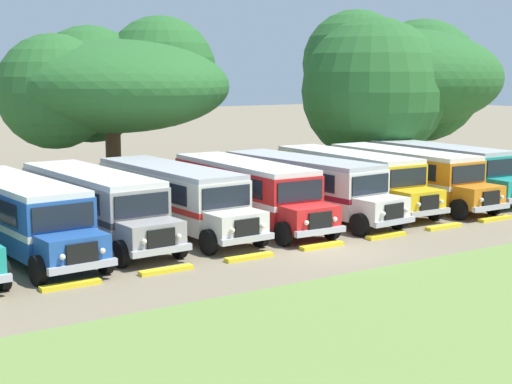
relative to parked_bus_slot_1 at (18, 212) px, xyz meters
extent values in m
plane|color=#84755B|center=(10.27, -6.09, -1.58)|extent=(220.00, 220.00, 0.00)
cube|color=olive|center=(10.27, -14.91, -1.58)|extent=(80.00, 11.13, 0.01)
cylinder|color=black|center=(-1.93, -4.89, -1.08)|extent=(0.32, 1.01, 1.00)
cube|color=#23519E|center=(-0.02, 0.31, -0.03)|extent=(3.16, 9.36, 2.10)
cube|color=silver|center=(-0.02, 0.31, -0.20)|extent=(3.19, 9.38, 0.24)
cube|color=black|center=(1.22, 0.70, 0.47)|extent=(0.62, 7.98, 0.80)
cube|color=silver|center=(-0.02, 0.31, 1.13)|extent=(3.07, 9.25, 0.22)
cube|color=#23519E|center=(0.36, -4.98, -0.56)|extent=(2.30, 1.56, 1.05)
cube|color=black|center=(0.42, -5.72, -0.53)|extent=(1.10, 0.18, 0.70)
cube|color=#B7B7BC|center=(0.42, -5.76, -0.96)|extent=(2.41, 0.37, 0.24)
cube|color=black|center=(0.31, -4.31, 0.47)|extent=(2.20, 0.22, 0.84)
sphere|color=#EAE5C6|center=(1.12, -5.72, -0.53)|extent=(0.20, 0.20, 0.20)
sphere|color=#EAE5C6|center=(-0.28, -5.82, -0.53)|extent=(0.20, 0.20, 0.20)
cylinder|color=black|center=(1.55, -4.79, -1.08)|extent=(0.35, 1.02, 1.00)
cylinder|color=black|center=(-0.84, -4.97, -1.08)|extent=(0.35, 1.02, 1.00)
cylinder|color=black|center=(0.96, 3.39, -1.08)|extent=(0.35, 1.02, 1.00)
cube|color=#9E9993|center=(3.26, 0.94, -0.03)|extent=(2.96, 9.31, 2.10)
cube|color=#282828|center=(3.26, 0.94, -0.20)|extent=(2.99, 9.33, 0.24)
cube|color=black|center=(4.51, 1.31, 0.47)|extent=(0.44, 7.99, 0.80)
cube|color=black|center=(1.98, 1.18, 0.47)|extent=(0.44, 7.99, 0.80)
cube|color=silver|center=(3.26, 0.94, 1.13)|extent=(2.87, 9.21, 0.22)
cube|color=#9E9993|center=(3.53, -4.35, -0.56)|extent=(2.27, 1.51, 1.05)
cube|color=black|center=(3.56, -5.09, -0.53)|extent=(1.10, 0.15, 0.70)
cube|color=#B7B7BC|center=(3.56, -5.13, -0.96)|extent=(2.41, 0.32, 0.24)
cube|color=black|center=(3.49, -3.68, 0.47)|extent=(2.20, 0.17, 0.84)
cube|color=#282828|center=(3.03, 5.56, -0.14)|extent=(0.90, 0.10, 1.30)
sphere|color=#EAE5C6|center=(4.26, -5.11, -0.53)|extent=(0.20, 0.20, 0.20)
sphere|color=#EAE5C6|center=(2.87, -5.17, -0.53)|extent=(0.20, 0.20, 0.20)
cylinder|color=black|center=(4.72, -4.19, -1.08)|extent=(0.33, 1.01, 1.00)
cylinder|color=black|center=(2.32, -4.31, -1.08)|extent=(0.33, 1.01, 1.00)
cylinder|color=black|center=(4.31, 4.00, -1.08)|extent=(0.33, 1.01, 1.00)
cylinder|color=black|center=(1.91, 3.88, -1.08)|extent=(0.33, 1.01, 1.00)
cube|color=silver|center=(6.88, 0.86, -0.03)|extent=(2.87, 9.29, 2.10)
cube|color=red|center=(6.88, 0.86, -0.20)|extent=(2.90, 9.31, 0.24)
cube|color=black|center=(8.14, 1.21, 0.47)|extent=(0.36, 8.00, 0.80)
cube|color=black|center=(5.60, 1.11, 0.47)|extent=(0.36, 8.00, 0.80)
cube|color=#B2B2B7|center=(6.88, 0.86, 1.13)|extent=(2.78, 9.19, 0.22)
cube|color=silver|center=(7.09, -4.43, -0.56)|extent=(2.25, 1.49, 1.05)
cube|color=black|center=(7.12, -5.17, -0.53)|extent=(1.10, 0.14, 0.70)
cube|color=#B7B7BC|center=(7.12, -5.21, -0.96)|extent=(2.41, 0.30, 0.24)
cube|color=black|center=(7.06, -3.76, 0.47)|extent=(2.20, 0.15, 0.84)
cube|color=red|center=(6.69, 5.48, -0.14)|extent=(0.90, 0.10, 1.30)
sphere|color=#EAE5C6|center=(7.82, -5.20, -0.53)|extent=(0.20, 0.20, 0.20)
sphere|color=#EAE5C6|center=(6.42, -5.25, -0.53)|extent=(0.20, 0.20, 0.20)
cylinder|color=black|center=(8.29, -4.29, -1.08)|extent=(0.32, 1.01, 1.00)
cylinder|color=black|center=(5.89, -4.38, -1.08)|extent=(0.32, 1.01, 1.00)
cylinder|color=black|center=(7.96, 3.91, -1.08)|extent=(0.32, 1.01, 1.00)
cylinder|color=black|center=(5.56, 3.81, -1.08)|extent=(0.32, 1.01, 1.00)
cube|color=red|center=(10.48, 0.45, -0.03)|extent=(2.76, 9.27, 2.10)
cube|color=white|center=(10.48, 0.45, -0.20)|extent=(2.79, 9.29, 0.24)
cube|color=black|center=(11.76, 0.72, 0.47)|extent=(0.27, 8.00, 0.80)
cube|color=black|center=(9.22, 0.79, 0.47)|extent=(0.27, 8.00, 0.80)
cube|color=silver|center=(10.48, 0.45, 1.13)|extent=(2.68, 9.16, 0.22)
cube|color=red|center=(10.33, -4.85, -0.56)|extent=(2.24, 1.46, 1.05)
cube|color=black|center=(10.31, -5.59, -0.53)|extent=(1.10, 0.13, 0.70)
cube|color=#B7B7BC|center=(10.31, -5.63, -0.96)|extent=(2.40, 0.27, 0.24)
cube|color=black|center=(10.35, -4.18, 0.47)|extent=(2.20, 0.12, 0.84)
cube|color=white|center=(10.61, 5.07, -0.14)|extent=(0.90, 0.09, 1.30)
sphere|color=#EAE5C6|center=(11.01, -5.65, -0.53)|extent=(0.20, 0.20, 0.20)
sphere|color=#EAE5C6|center=(9.61, -5.62, -0.53)|extent=(0.20, 0.20, 0.20)
cylinder|color=black|center=(11.53, -4.78, -1.08)|extent=(0.31, 1.01, 1.00)
cylinder|color=black|center=(9.13, -4.71, -1.08)|extent=(0.31, 1.01, 1.00)
cylinder|color=black|center=(11.76, 3.42, -1.08)|extent=(0.31, 1.01, 1.00)
cylinder|color=black|center=(9.36, 3.49, -1.08)|extent=(0.31, 1.01, 1.00)
cube|color=silver|center=(13.69, 0.29, -0.03)|extent=(3.18, 9.36, 2.10)
cube|color=maroon|center=(13.69, 0.29, -0.20)|extent=(3.21, 9.38, 0.24)
cube|color=black|center=(14.93, 0.68, 0.47)|extent=(0.63, 7.98, 0.80)
cube|color=black|center=(12.40, 0.49, 0.47)|extent=(0.63, 7.98, 0.80)
cube|color=#B2B2B7|center=(13.69, 0.29, 1.13)|extent=(3.09, 9.25, 0.22)
cube|color=silver|center=(14.08, -5.00, -0.56)|extent=(2.30, 1.56, 1.05)
cube|color=black|center=(14.13, -5.74, -0.53)|extent=(1.10, 0.18, 0.70)
cube|color=#B7B7BC|center=(14.14, -5.78, -0.96)|extent=(2.41, 0.38, 0.24)
cube|color=black|center=(14.03, -4.33, 0.47)|extent=(2.20, 0.22, 0.84)
cube|color=maroon|center=(13.34, 4.89, -0.14)|extent=(0.90, 0.13, 1.30)
sphere|color=#EAE5C6|center=(14.84, -5.73, -0.53)|extent=(0.20, 0.20, 0.20)
sphere|color=#EAE5C6|center=(13.44, -5.84, -0.53)|extent=(0.20, 0.20, 0.20)
cylinder|color=black|center=(15.27, -4.81, -1.08)|extent=(0.35, 1.02, 1.00)
cylinder|color=black|center=(12.88, -4.99, -1.08)|extent=(0.35, 1.02, 1.00)
cylinder|color=black|center=(14.66, 3.37, -1.08)|extent=(0.35, 1.02, 1.00)
cylinder|color=black|center=(12.27, 3.19, -1.08)|extent=(0.35, 1.02, 1.00)
cube|color=yellow|center=(17.15, 1.05, -0.03)|extent=(2.73, 9.26, 2.10)
cube|color=black|center=(17.15, 1.05, -0.20)|extent=(2.76, 9.28, 0.24)
cube|color=black|center=(18.43, 1.32, 0.47)|extent=(0.24, 8.00, 0.80)
cube|color=black|center=(15.89, 1.38, 0.47)|extent=(0.24, 8.00, 0.80)
cube|color=silver|center=(17.15, 1.05, 1.13)|extent=(2.65, 9.16, 0.22)
cube|color=yellow|center=(17.02, -4.25, -0.56)|extent=(2.23, 1.45, 1.05)
cube|color=black|center=(17.00, -4.99, -0.53)|extent=(1.10, 0.13, 0.70)
cube|color=#B7B7BC|center=(17.00, -5.03, -0.96)|extent=(2.40, 0.26, 0.24)
cube|color=black|center=(17.04, -3.58, 0.47)|extent=(2.20, 0.11, 0.84)
cube|color=black|center=(17.27, 5.67, -0.14)|extent=(0.90, 0.08, 1.30)
sphere|color=#EAE5C6|center=(17.70, -5.05, -0.53)|extent=(0.20, 0.20, 0.20)
sphere|color=#EAE5C6|center=(16.30, -5.02, -0.53)|extent=(0.20, 0.20, 0.20)
cylinder|color=black|center=(18.22, -4.18, -1.08)|extent=(0.30, 1.01, 1.00)
cylinder|color=black|center=(15.82, -4.12, -1.08)|extent=(0.30, 1.01, 1.00)
cylinder|color=black|center=(18.43, 4.02, -1.08)|extent=(0.30, 1.01, 1.00)
cylinder|color=black|center=(16.03, 4.08, -1.08)|extent=(0.30, 1.01, 1.00)
cube|color=orange|center=(20.42, 0.37, -0.03)|extent=(2.62, 9.23, 2.10)
cube|color=white|center=(20.42, 0.37, -0.20)|extent=(2.65, 9.25, 0.24)
cube|color=black|center=(21.69, 0.66, 0.47)|extent=(0.15, 8.00, 0.80)
cube|color=black|center=(19.15, 0.69, 0.47)|extent=(0.15, 8.00, 0.80)
cube|color=silver|center=(20.42, 0.37, 1.13)|extent=(2.54, 9.13, 0.22)
cube|color=orange|center=(20.35, -4.93, -0.56)|extent=(2.22, 1.43, 1.05)
cube|color=black|center=(20.34, -5.67, -0.53)|extent=(1.10, 0.11, 0.70)
cube|color=#B7B7BC|center=(20.34, -5.71, -0.96)|extent=(2.40, 0.23, 0.24)
cube|color=black|center=(20.36, -4.26, 0.47)|extent=(2.20, 0.09, 0.84)
cube|color=white|center=(20.48, 4.99, -0.14)|extent=(0.90, 0.07, 1.30)
sphere|color=#EAE5C6|center=(21.04, -5.73, -0.53)|extent=(0.20, 0.20, 0.20)
sphere|color=#EAE5C6|center=(19.64, -5.71, -0.53)|extent=(0.20, 0.20, 0.20)
cylinder|color=black|center=(21.55, -4.84, -1.08)|extent=(0.29, 1.00, 1.00)
cylinder|color=black|center=(19.15, -4.81, -1.08)|extent=(0.29, 1.00, 1.00)
cylinder|color=black|center=(21.66, 3.36, -1.08)|extent=(0.29, 1.00, 1.00)
cylinder|color=black|center=(19.26, 3.39, -1.08)|extent=(0.29, 1.00, 1.00)
cube|color=teal|center=(23.84, 1.14, -0.03)|extent=(2.73, 9.26, 2.10)
cube|color=white|center=(23.84, 1.14, -0.20)|extent=(2.76, 9.28, 0.24)
cube|color=black|center=(25.12, 1.41, 0.47)|extent=(0.24, 8.00, 0.80)
cube|color=black|center=(22.58, 1.47, 0.47)|extent=(0.24, 8.00, 0.80)
cube|color=#B2B2B7|center=(23.84, 1.14, 1.13)|extent=(2.65, 9.16, 0.22)
cube|color=teal|center=(23.71, -4.16, -0.56)|extent=(2.23, 1.46, 1.05)
cube|color=black|center=(23.73, -3.49, 0.47)|extent=(2.20, 0.12, 0.84)
cube|color=white|center=(23.96, 5.76, -0.14)|extent=(0.90, 0.08, 1.30)
cylinder|color=black|center=(22.51, -4.03, -1.08)|extent=(0.31, 1.01, 1.00)
cylinder|color=black|center=(25.12, 4.11, -1.08)|extent=(0.31, 1.01, 1.00)
cylinder|color=black|center=(22.72, 4.17, -1.08)|extent=(0.31, 1.01, 1.00)
cube|color=yellow|center=(-0.03, -5.77, -1.51)|extent=(2.00, 0.36, 0.15)
cube|color=yellow|center=(3.41, -5.77, -1.51)|extent=(2.00, 0.36, 0.15)
cube|color=yellow|center=(6.84, -5.77, -1.51)|extent=(2.00, 0.36, 0.15)
cube|color=yellow|center=(10.27, -5.77, -1.51)|extent=(2.00, 0.36, 0.15)
cube|color=yellow|center=(13.70, -5.77, -1.51)|extent=(2.00, 0.36, 0.15)
cube|color=yellow|center=(17.13, -5.77, -1.51)|extent=(2.00, 0.36, 0.15)
cube|color=yellow|center=(20.56, -5.77, -1.51)|extent=(2.00, 0.36, 0.15)
cylinder|color=brown|center=(9.06, 12.37, 0.46)|extent=(0.88, 0.88, 4.09)
ellipsoid|color=#286028|center=(9.06, 12.37, 4.51)|extent=(13.31, 14.24, 5.33)
sphere|color=#286028|center=(13.01, 14.04, 5.31)|extent=(6.89, 6.89, 6.89)
sphere|color=#286028|center=(5.33, 11.22, 4.27)|extent=(6.17, 6.17, 6.17)
sphere|color=#286028|center=(9.06, 15.73, 4.56)|extent=(7.13, 7.13, 7.13)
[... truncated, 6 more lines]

